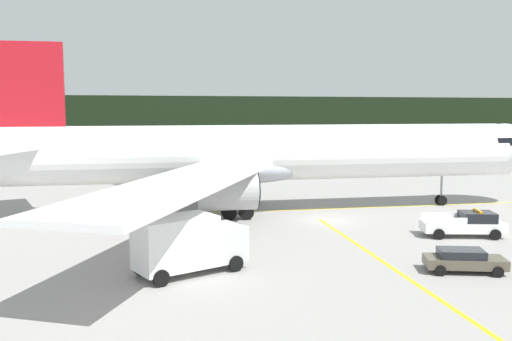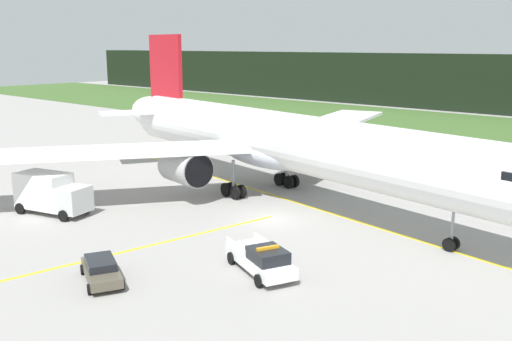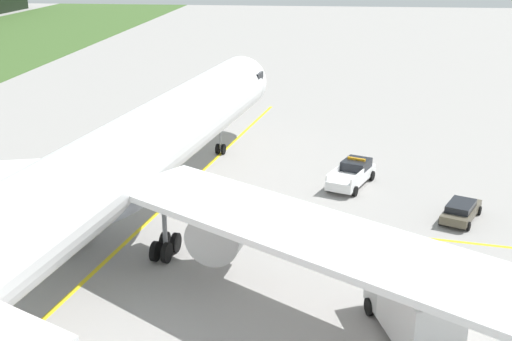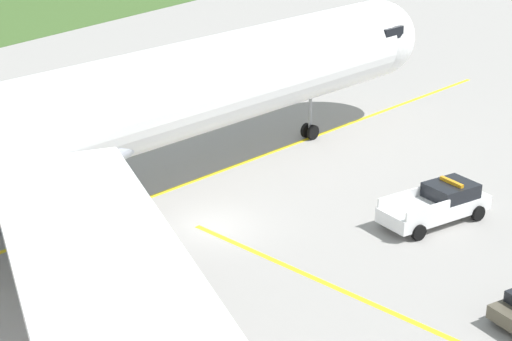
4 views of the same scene
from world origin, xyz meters
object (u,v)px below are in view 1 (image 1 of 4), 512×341
(staff_car, at_px, (464,260))
(catering_truck, at_px, (188,243))
(ops_pickup_truck, at_px, (466,224))
(airliner, at_px, (257,155))

(staff_car, bearing_deg, catering_truck, 161.50)
(ops_pickup_truck, relative_size, staff_car, 1.29)
(staff_car, bearing_deg, airliner, 102.73)
(catering_truck, bearing_deg, staff_car, -18.50)
(airliner, relative_size, staff_car, 11.28)
(catering_truck, bearing_deg, ops_pickup_truck, 5.92)
(ops_pickup_truck, relative_size, catering_truck, 0.91)
(airliner, xyz_separation_m, staff_car, (4.76, -21.09, -4.31))
(airliner, bearing_deg, staff_car, -77.27)
(ops_pickup_truck, distance_m, catering_truck, 20.76)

